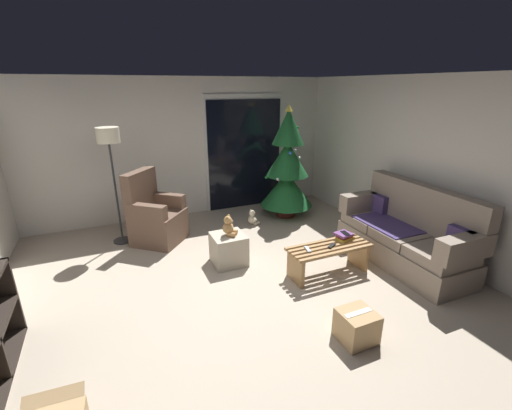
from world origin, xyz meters
The scene contains 18 objects.
ground_plane centered at (0.00, 0.00, 0.00)m, with size 7.00×7.00×0.00m, color #B2A38E.
wall_back centered at (0.00, 3.06, 1.25)m, with size 5.72×0.12×2.50m, color silver.
wall_right centered at (2.86, 0.00, 1.25)m, with size 0.12×6.00×2.50m, color silver.
patio_door_frame centered at (1.17, 2.99, 1.10)m, with size 1.60×0.02×2.20m, color silver.
patio_door_glass centered at (1.17, 2.97, 1.05)m, with size 1.50×0.02×2.10m, color black.
couch centered at (2.32, -0.11, 0.40)m, with size 0.82×1.95×1.08m.
coffee_table centered at (1.14, 0.04, 0.27)m, with size 1.10×0.40×0.40m.
remote_black centered at (1.16, 0.01, 0.41)m, with size 0.04×0.16×0.02m, color black.
remote_silver centered at (0.82, 0.05, 0.41)m, with size 0.04×0.16×0.02m, color #ADADB2.
book_stack centered at (1.43, 0.12, 0.45)m, with size 0.26×0.22×0.09m.
cell_phone centered at (1.44, 0.12, 0.50)m, with size 0.07×0.14×0.01m, color black.
christmas_tree centered at (1.65, 2.13, 0.90)m, with size 0.97×0.97×2.04m.
armchair centered at (-0.76, 1.97, 0.40)m, with size 0.97×0.97×1.13m.
floor_lamp centered at (-1.27, 2.18, 1.51)m, with size 0.32×0.32×1.78m.
ottoman centered at (0.05, 0.83, 0.21)m, with size 0.44×0.44×0.43m, color #B2A893.
teddy_bear_honey centered at (0.05, 0.83, 0.55)m, with size 0.22×0.21×0.29m.
teddy_bear_cream_by_tree centered at (0.90, 1.97, 0.12)m, with size 0.20×0.20×0.29m.
cardboard_box_taped_mid_floor centered at (0.66, -1.10, 0.15)m, with size 0.34×0.32×0.31m.
Camera 1 is at (-1.32, -3.19, 2.35)m, focal length 23.92 mm.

